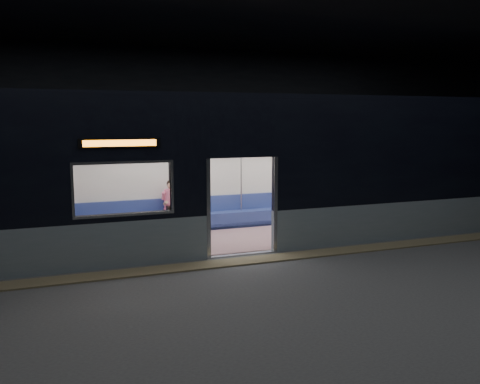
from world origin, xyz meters
TOP-DOWN VIEW (x-y plane):
  - station_floor at (0.00, 0.00)m, footprint 24.00×14.00m
  - station_envelope at (0.00, 0.00)m, footprint 24.00×14.00m
  - tactile_strip at (0.00, 0.55)m, footprint 22.80×0.50m
  - metro_car at (-0.00, 2.54)m, footprint 18.00×3.04m
  - passenger at (-0.91, 3.55)m, footprint 0.41×0.66m
  - handbag at (-0.95, 3.34)m, footprint 0.29×0.26m
  - transit_map at (2.60, 3.85)m, footprint 1.07×0.03m

SIDE VIEW (x-z plane):
  - station_floor at x=0.00m, z-range -0.01..0.00m
  - tactile_strip at x=0.00m, z-range 0.00..0.03m
  - handbag at x=-0.95m, z-range 0.60..0.72m
  - passenger at x=-0.91m, z-range 0.12..1.42m
  - transit_map at x=2.60m, z-range 1.15..1.85m
  - metro_car at x=0.00m, z-range 0.17..3.52m
  - station_envelope at x=0.00m, z-range 1.16..6.16m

